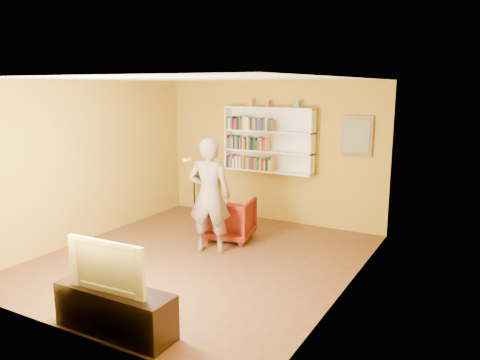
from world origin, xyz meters
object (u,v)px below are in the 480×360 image
person (209,195)px  ruby_lustre (206,165)px  bookshelf (270,140)px  tv_cabinet (115,310)px  television (113,264)px  console_table (206,181)px  armchair (229,219)px

person → ruby_lustre: bearing=-74.2°
bookshelf → tv_cabinet: 4.87m
television → console_table: bearing=109.0°
console_table → bookshelf: bearing=6.7°
bookshelf → ruby_lustre: bookshelf is taller
ruby_lustre → console_table: bearing=116.6°
console_table → television: (1.78, -4.50, 0.09)m
console_table → person: 2.32m
person → armchair: bearing=-106.0°
armchair → bookshelf: bearing=-106.1°
person → tv_cabinet: (0.47, -2.60, -0.67)m
console_table → television: bearing=-68.5°
console_table → television: size_ratio=0.85×
console_table → armchair: console_table is taller
television → tv_cabinet: bearing=0.0°
console_table → person: (1.31, -1.90, 0.23)m
armchair → television: television is taller
bookshelf → television: 4.75m
bookshelf → armchair: bookshelf is taller
bookshelf → television: (0.41, -4.66, -0.82)m
console_table → television: television is taller
person → bookshelf: bearing=-110.3°
bookshelf → television: bearing=-84.9°
console_table → ruby_lustre: (0.00, -0.00, 0.33)m
ruby_lustre → tv_cabinet: (1.78, -4.50, -0.77)m
television → bookshelf: bearing=92.5°
console_table → person: person is taller
armchair → television: bearing=86.2°
person → tv_cabinet: 2.73m
ruby_lustre → person: (1.31, -1.90, -0.10)m
person → television: 2.65m
ruby_lustre → armchair: size_ratio=0.33×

